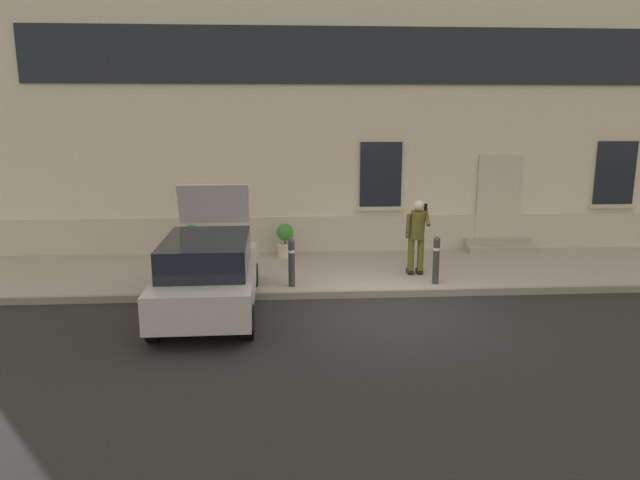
% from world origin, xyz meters
% --- Properties ---
extents(ground_plane, '(80.00, 80.00, 0.00)m').
position_xyz_m(ground_plane, '(0.00, 0.00, 0.00)').
color(ground_plane, '#232326').
extents(sidewalk, '(24.00, 3.60, 0.15)m').
position_xyz_m(sidewalk, '(0.00, 2.80, 0.07)').
color(sidewalk, '#99968E').
rests_on(sidewalk, ground).
extents(curb_edge, '(24.00, 0.12, 0.15)m').
position_xyz_m(curb_edge, '(0.00, 0.94, 0.07)').
color(curb_edge, gray).
rests_on(curb_edge, ground).
extents(building_facade, '(24.00, 1.52, 7.50)m').
position_xyz_m(building_facade, '(0.01, 5.29, 3.73)').
color(building_facade, beige).
rests_on(building_facade, ground).
extents(entrance_stoop, '(1.78, 0.64, 0.32)m').
position_xyz_m(entrance_stoop, '(3.79, 4.33, 0.28)').
color(entrance_stoop, '#9E998E').
rests_on(entrance_stoop, sidewalk).
extents(hatchback_car_silver, '(1.84, 4.09, 2.34)m').
position_xyz_m(hatchback_car_silver, '(-3.44, 0.18, 0.80)').
color(hatchback_car_silver, '#B7B7BF').
rests_on(hatchback_car_silver, ground).
extents(bollard_near_person, '(0.15, 0.15, 1.04)m').
position_xyz_m(bollard_near_person, '(1.29, 1.35, 0.71)').
color(bollard_near_person, '#333338').
rests_on(bollard_near_person, sidewalk).
extents(bollard_far_left, '(0.15, 0.15, 1.04)m').
position_xyz_m(bollard_far_left, '(-1.83, 1.35, 0.71)').
color(bollard_far_left, '#333338').
rests_on(bollard_far_left, sidewalk).
extents(person_on_phone, '(0.51, 0.51, 1.74)m').
position_xyz_m(person_on_phone, '(1.02, 2.07, 1.15)').
color(person_on_phone, '#514C1E').
rests_on(person_on_phone, sidewalk).
extents(planter_charcoal, '(0.44, 0.44, 0.86)m').
position_xyz_m(planter_charcoal, '(-4.33, 4.07, 0.61)').
color(planter_charcoal, '#2D2D30').
rests_on(planter_charcoal, sidewalk).
extents(planter_cream, '(0.44, 0.44, 0.86)m').
position_xyz_m(planter_cream, '(-1.94, 4.04, 0.61)').
color(planter_cream, beige).
rests_on(planter_cream, sidewalk).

